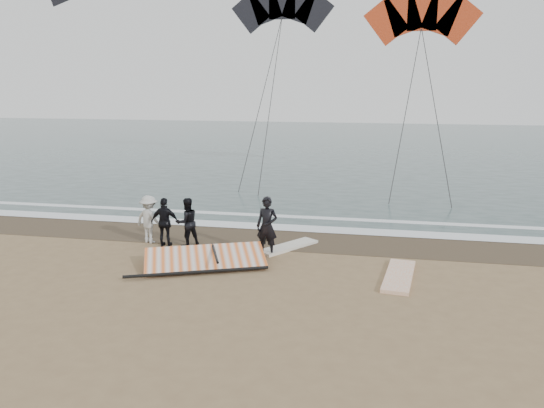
{
  "coord_description": "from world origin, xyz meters",
  "views": [
    {
      "loc": [
        2.3,
        -13.26,
        5.42
      ],
      "look_at": [
        -0.86,
        3.0,
        1.6
      ],
      "focal_mm": 35.0,
      "sensor_mm": 36.0,
      "label": 1
    }
  ],
  "objects": [
    {
      "name": "wet_sand",
      "position": [
        0.0,
        4.5,
        0.01
      ],
      "size": [
        120.0,
        2.8,
        0.01
      ],
      "primitive_type": "cube",
      "color": "#4C3D2B",
      "rests_on": "ground"
    },
    {
      "name": "man_main",
      "position": [
        -0.94,
        2.61,
        0.96
      ],
      "size": [
        0.76,
        0.56,
        1.91
      ],
      "primitive_type": "imported",
      "rotation": [
        0.0,
        0.0,
        -0.16
      ],
      "color": "black",
      "rests_on": "ground"
    },
    {
      "name": "foam_far",
      "position": [
        0.0,
        7.6,
        0.03
      ],
      "size": [
        120.0,
        0.45,
        0.01
      ],
      "primitive_type": "cube",
      "color": "white",
      "rests_on": "sea"
    },
    {
      "name": "trio_cluster",
      "position": [
        -4.56,
        3.08,
        0.83
      ],
      "size": [
        2.51,
        1.06,
        1.67
      ],
      "color": "black",
      "rests_on": "ground"
    },
    {
      "name": "sail_rig",
      "position": [
        -2.61,
        1.33,
        0.19
      ],
      "size": [
        3.87,
        2.93,
        0.49
      ],
      "color": "black",
      "rests_on": "ground"
    },
    {
      "name": "sea",
      "position": [
        0.0,
        33.0,
        0.01
      ],
      "size": [
        120.0,
        54.0,
        0.02
      ],
      "primitive_type": "cube",
      "color": "#233838",
      "rests_on": "ground"
    },
    {
      "name": "foam_near",
      "position": [
        0.0,
        5.9,
        0.03
      ],
      "size": [
        120.0,
        0.9,
        0.01
      ],
      "primitive_type": "cube",
      "color": "white",
      "rests_on": "sea"
    },
    {
      "name": "board_cream",
      "position": [
        -0.4,
        3.47,
        0.05
      ],
      "size": [
        1.85,
        2.2,
        0.1
      ],
      "primitive_type": "cube",
      "rotation": [
        0.0,
        0.0,
        -0.64
      ],
      "color": "beige",
      "rests_on": "ground"
    },
    {
      "name": "board_white",
      "position": [
        3.14,
        1.35,
        0.05
      ],
      "size": [
        1.07,
        2.71,
        0.11
      ],
      "primitive_type": "cube",
      "rotation": [
        0.0,
        0.0,
        -0.13
      ],
      "color": "white",
      "rests_on": "ground"
    },
    {
      "name": "kite_red",
      "position": [
        4.46,
        17.09,
        8.55
      ],
      "size": [
        6.64,
        3.48,
        10.78
      ],
      "color": "#C03916",
      "rests_on": "ground"
    },
    {
      "name": "ground",
      "position": [
        0.0,
        0.0,
        0.0
      ],
      "size": [
        120.0,
        120.0,
        0.0
      ],
      "primitive_type": "plane",
      "color": "#8C704C",
      "rests_on": "ground"
    },
    {
      "name": "kite_dark",
      "position": [
        -3.87,
        21.84,
        9.76
      ],
      "size": [
        7.37,
        5.44,
        14.28
      ],
      "color": "black",
      "rests_on": "ground"
    }
  ]
}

